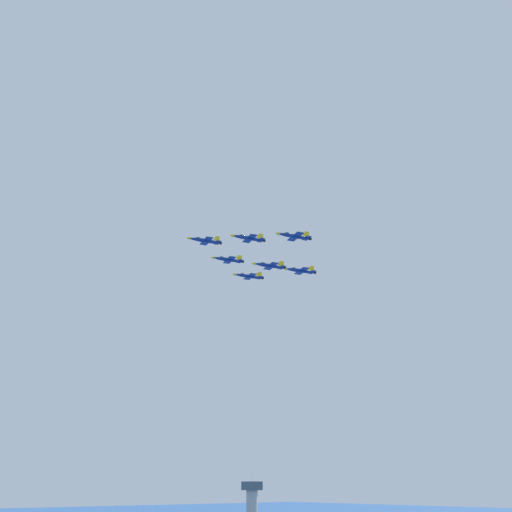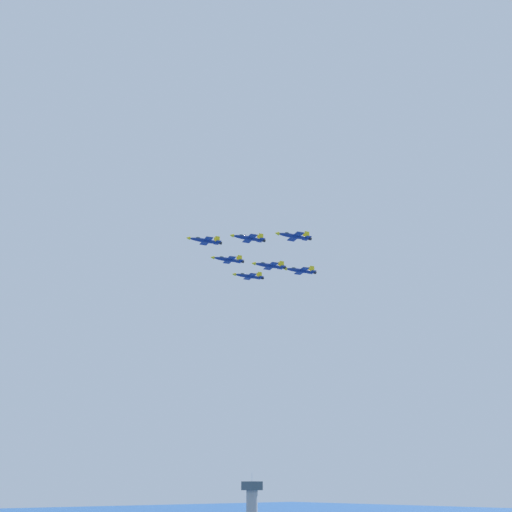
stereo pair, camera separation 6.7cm
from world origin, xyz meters
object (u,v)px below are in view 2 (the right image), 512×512
at_px(jet_left_wingman, 248,238).
at_px(jet_left_outer, 294,236).
at_px(jet_right_wingman, 228,259).
at_px(jet_trailing, 300,270).
at_px(jet_right_outer, 249,276).
at_px(jet_lead, 205,240).
at_px(jet_slot_rear, 269,266).

relative_size(jet_left_wingman, jet_left_outer, 0.98).
bearing_deg(jet_right_wingman, jet_left_wingman, 90.08).
distance_m(jet_left_outer, jet_trailing, 26.64).
xyz_separation_m(jet_right_outer, jet_trailing, (-5.58, 25.73, -3.14)).
xyz_separation_m(jet_right_wingman, jet_trailing, (-21.81, 19.13, -4.92)).
xyz_separation_m(jet_lead, jet_right_outer, (-32.46, -13.21, -3.72)).
bearing_deg(jet_left_wingman, jet_trailing, -157.84).
height_order(jet_lead, jet_right_wingman, jet_lead).
distance_m(jet_lead, jet_trailing, 40.63).
distance_m(jet_right_outer, jet_slot_rear, 22.87).
relative_size(jet_lead, jet_trailing, 0.98).
height_order(jet_right_wingman, jet_slot_rear, jet_right_wingman).
xyz_separation_m(jet_lead, jet_left_wingman, (-9.13, 14.95, -1.27)).
bearing_deg(jet_right_outer, jet_left_wingman, 67.88).
height_order(jet_right_outer, jet_slot_rear, jet_right_outer).
bearing_deg(jet_right_outer, jet_slot_rear, 89.29).
distance_m(jet_left_outer, jet_right_outer, 45.40).
relative_size(jet_right_wingman, jet_slot_rear, 0.97).
bearing_deg(jet_left_wingman, jet_lead, -41.23).
height_order(jet_right_wingman, jet_trailing, jet_right_wingman).
bearing_deg(jet_slot_rear, jet_trailing, 179.48).
bearing_deg(jet_lead, jet_left_wingman, 138.68).
bearing_deg(jet_left_wingman, jet_left_outer, 138.77).
distance_m(jet_left_wingman, jet_right_outer, 36.65).
xyz_separation_m(jet_left_wingman, jet_slot_rear, (-16.23, -6.60, -5.29)).
relative_size(jet_left_outer, jet_trailing, 1.00).
bearing_deg(jet_left_wingman, jet_right_outer, -112.28).
relative_size(jet_right_wingman, jet_left_outer, 0.97).
bearing_deg(jet_right_outer, jet_lead, 39.66).
distance_m(jet_left_wingman, jet_slot_rear, 18.30).
xyz_separation_m(jet_left_wingman, jet_right_outer, (-23.32, -28.16, -2.45)).
bearing_deg(jet_lead, jet_slot_rear, 179.05).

